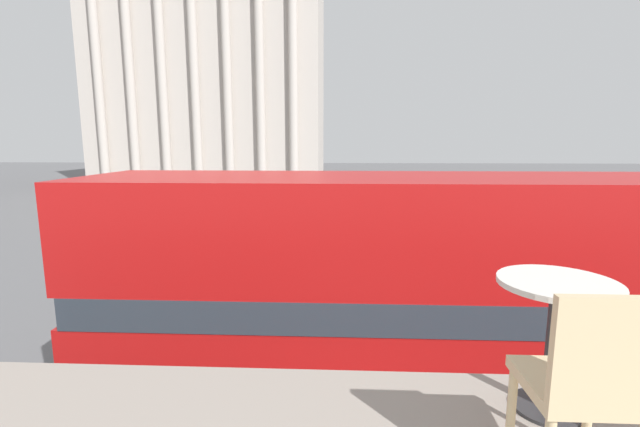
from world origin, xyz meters
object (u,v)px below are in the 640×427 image
double_decker_bus (418,299)px  traffic_light_near (439,226)px  traffic_light_mid (397,199)px  car_black (221,225)px  pedestrian_yellow (363,206)px  cafe_chair_0 (586,384)px  car_white (366,215)px  pedestrian_blue (425,229)px  pedestrian_white (509,232)px  cafe_dining_table (555,316)px  plaza_building_left (214,70)px  pedestrian_olive (349,207)px

double_decker_bus → traffic_light_near: 5.45m
traffic_light_near → traffic_light_mid: 8.45m
car_black → pedestrian_yellow: pedestrian_yellow is taller
double_decker_bus → cafe_chair_0: size_ratio=11.06×
traffic_light_near → traffic_light_mid: (-0.04, 8.44, -0.37)m
car_white → pedestrian_blue: pedestrian_blue is taller
pedestrian_white → pedestrian_blue: (-3.38, 0.52, 0.00)m
cafe_dining_table → car_white: (0.39, 21.92, -3.16)m
plaza_building_left → pedestrian_blue: plaza_building_left is taller
traffic_light_mid → car_white: traffic_light_mid is taller
double_decker_bus → car_white: size_ratio=2.40×
car_black → pedestrian_yellow: (7.31, 5.57, 0.21)m
cafe_chair_0 → pedestrian_yellow: bearing=82.0°
plaza_building_left → traffic_light_near: 45.09m
cafe_chair_0 → car_black: bearing=102.8°
traffic_light_near → traffic_light_mid: bearing=90.3°
car_white → traffic_light_near: bearing=-128.9°
traffic_light_near → pedestrian_blue: (1.01, 6.81, -1.46)m
cafe_chair_0 → pedestrian_yellow: cafe_chair_0 is taller
traffic_light_mid → pedestrian_white: bearing=-25.9°
pedestrian_olive → pedestrian_white: bearing=-178.7°
cafe_dining_table → car_white: cafe_dining_table is taller
car_black → traffic_light_mid: bearing=53.7°
cafe_dining_table → traffic_light_near: (1.57, 9.42, -1.35)m
traffic_light_near → pedestrian_blue: 7.03m
traffic_light_near → pedestrian_yellow: (-1.29, 14.62, -1.60)m
plaza_building_left → traffic_light_near: bearing=-66.3°
double_decker_bus → car_white: 17.82m
plaza_building_left → pedestrian_yellow: (16.28, -25.49, -12.32)m
car_white → cafe_chair_0: bearing=-135.8°
cafe_dining_table → car_black: (-7.03, 18.47, -3.16)m
cafe_chair_0 → plaza_building_left: plaza_building_left is taller
cafe_dining_table → car_white: bearing=89.0°
car_white → pedestrian_olive: pedestrian_olive is taller
cafe_dining_table → pedestrian_olive: cafe_dining_table is taller
pedestrian_white → pedestrian_olive: 10.34m
pedestrian_white → cafe_dining_table: bearing=50.7°
cafe_dining_table → car_black: cafe_dining_table is taller
cafe_chair_0 → pedestrian_blue: bearing=73.8°
traffic_light_mid → double_decker_bus: bearing=-96.0°
pedestrian_olive → car_black: bearing=91.1°
traffic_light_near → car_white: bearing=95.4°
pedestrian_blue → pedestrian_white: bearing=109.2°
cafe_dining_table → car_black: size_ratio=0.17×
car_black → pedestrian_blue: 9.87m
cafe_chair_0 → traffic_light_near: 10.27m
cafe_dining_table → pedestrian_yellow: cafe_dining_table is taller
double_decker_bus → pedestrian_white: size_ratio=5.53×
cafe_dining_table → traffic_light_near: size_ratio=0.19×
plaza_building_left → pedestrian_olive: plaza_building_left is taller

